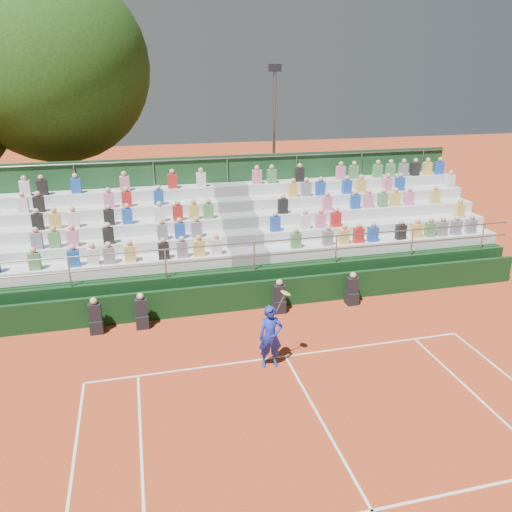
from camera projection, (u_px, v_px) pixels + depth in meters
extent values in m
plane|color=#B4411E|center=(285.00, 356.00, 14.24)|extent=(90.00, 90.00, 0.00)
cube|color=white|center=(285.00, 356.00, 14.23)|extent=(11.00, 0.06, 0.01)
cube|color=white|center=(326.00, 430.00, 11.32)|extent=(0.06, 6.40, 0.01)
cube|color=white|center=(372.00, 511.00, 9.24)|extent=(8.22, 0.06, 0.01)
cube|color=black|center=(258.00, 295.00, 16.97)|extent=(20.00, 0.15, 1.00)
cube|color=black|center=(97.00, 326.00, 15.48)|extent=(0.40, 0.40, 0.44)
cube|color=black|center=(95.00, 312.00, 15.31)|extent=(0.38, 0.25, 0.55)
sphere|color=tan|center=(94.00, 301.00, 15.18)|extent=(0.22, 0.22, 0.22)
cube|color=black|center=(142.00, 321.00, 15.79)|extent=(0.40, 0.40, 0.44)
cube|color=black|center=(141.00, 307.00, 15.62)|extent=(0.38, 0.25, 0.55)
sphere|color=tan|center=(140.00, 296.00, 15.49)|extent=(0.22, 0.22, 0.22)
cube|color=black|center=(279.00, 306.00, 16.80)|extent=(0.40, 0.40, 0.44)
cube|color=black|center=(279.00, 293.00, 16.63)|extent=(0.38, 0.25, 0.55)
sphere|color=tan|center=(279.00, 282.00, 16.50)|extent=(0.22, 0.22, 0.22)
cube|color=black|center=(352.00, 298.00, 17.39)|extent=(0.40, 0.40, 0.44)
cube|color=black|center=(352.00, 285.00, 17.22)|extent=(0.38, 0.25, 0.55)
sphere|color=tan|center=(353.00, 275.00, 17.09)|extent=(0.22, 0.22, 0.22)
cube|color=black|center=(239.00, 260.00, 19.76)|extent=(20.00, 5.20, 1.20)
cube|color=silver|center=(94.00, 269.00, 16.75)|extent=(9.30, 0.85, 0.42)
cube|color=silver|center=(384.00, 244.00, 19.15)|extent=(9.30, 0.85, 0.42)
cube|color=slate|center=(249.00, 256.00, 17.95)|extent=(1.40, 0.85, 0.42)
cube|color=silver|center=(94.00, 249.00, 17.38)|extent=(9.30, 0.85, 0.42)
cube|color=silver|center=(375.00, 227.00, 19.78)|extent=(9.30, 0.85, 0.42)
cube|color=slate|center=(243.00, 237.00, 18.58)|extent=(1.40, 0.85, 0.42)
cube|color=silver|center=(94.00, 230.00, 18.01)|extent=(9.30, 0.85, 0.42)
cube|color=silver|center=(366.00, 212.00, 20.41)|extent=(9.30, 0.85, 0.42)
cube|color=slate|center=(238.00, 220.00, 19.21)|extent=(1.40, 0.85, 0.42)
cube|color=silver|center=(94.00, 213.00, 18.64)|extent=(9.30, 0.85, 0.42)
cube|color=silver|center=(358.00, 197.00, 21.03)|extent=(9.30, 0.85, 0.42)
cube|color=slate|center=(234.00, 204.00, 19.83)|extent=(1.40, 0.85, 0.42)
cube|color=silver|center=(94.00, 197.00, 19.26)|extent=(9.30, 0.85, 0.42)
cube|color=silver|center=(351.00, 183.00, 21.66)|extent=(9.30, 0.85, 0.42)
cube|color=slate|center=(230.00, 189.00, 20.46)|extent=(1.40, 0.85, 0.42)
cube|color=#1A4421|center=(228.00, 207.00, 21.25)|extent=(20.00, 0.12, 4.40)
cylinder|color=gray|center=(254.00, 242.00, 16.88)|extent=(20.00, 0.05, 0.05)
cylinder|color=gray|center=(227.00, 158.00, 20.43)|extent=(20.00, 0.05, 0.05)
cube|color=#4C8C4C|center=(35.00, 261.00, 16.05)|extent=(0.36, 0.24, 0.56)
cube|color=#1E4CB2|center=(74.00, 258.00, 16.32)|extent=(0.36, 0.24, 0.56)
cube|color=silver|center=(93.00, 257.00, 16.46)|extent=(0.36, 0.24, 0.56)
cube|color=slate|center=(109.00, 255.00, 16.57)|extent=(0.36, 0.24, 0.56)
cube|color=gold|center=(130.00, 254.00, 16.72)|extent=(0.36, 0.24, 0.56)
cube|color=black|center=(164.00, 251.00, 16.97)|extent=(0.36, 0.24, 0.56)
cube|color=slate|center=(182.00, 249.00, 17.11)|extent=(0.36, 0.24, 0.56)
cube|color=gold|center=(199.00, 248.00, 17.24)|extent=(0.36, 0.24, 0.56)
cube|color=silver|center=(216.00, 247.00, 17.38)|extent=(0.36, 0.24, 0.56)
cube|color=slate|center=(37.00, 241.00, 16.68)|extent=(0.36, 0.24, 0.56)
cube|color=#4C8C4C|center=(54.00, 239.00, 16.80)|extent=(0.36, 0.24, 0.56)
cube|color=pink|center=(73.00, 238.00, 16.93)|extent=(0.36, 0.24, 0.56)
cube|color=black|center=(108.00, 236.00, 17.20)|extent=(0.36, 0.24, 0.56)
cube|color=slate|center=(162.00, 232.00, 17.61)|extent=(0.36, 0.24, 0.56)
cube|color=#1E4CB2|center=(180.00, 230.00, 17.75)|extent=(0.36, 0.24, 0.56)
cube|color=slate|center=(197.00, 229.00, 17.88)|extent=(0.36, 0.24, 0.56)
cube|color=black|center=(38.00, 222.00, 17.30)|extent=(0.36, 0.24, 0.56)
cube|color=gold|center=(55.00, 221.00, 17.42)|extent=(0.36, 0.24, 0.56)
cube|color=silver|center=(74.00, 219.00, 17.56)|extent=(0.36, 0.24, 0.56)
cube|color=black|center=(109.00, 217.00, 17.83)|extent=(0.36, 0.24, 0.56)
cube|color=#1E4CB2|center=(127.00, 216.00, 17.97)|extent=(0.36, 0.24, 0.56)
cube|color=silver|center=(160.00, 214.00, 18.23)|extent=(0.36, 0.24, 0.56)
cube|color=red|center=(178.00, 213.00, 18.38)|extent=(0.36, 0.24, 0.56)
cube|color=gold|center=(194.00, 212.00, 18.51)|extent=(0.36, 0.24, 0.56)
cube|color=#4C8C4C|center=(208.00, 211.00, 18.64)|extent=(0.36, 0.24, 0.56)
cube|color=silver|center=(23.00, 205.00, 17.80)|extent=(0.36, 0.24, 0.56)
cube|color=black|center=(39.00, 204.00, 17.92)|extent=(0.36, 0.24, 0.56)
cube|color=pink|center=(109.00, 200.00, 18.46)|extent=(0.36, 0.24, 0.56)
cube|color=red|center=(127.00, 199.00, 18.61)|extent=(0.36, 0.24, 0.56)
cube|color=#1E4CB2|center=(159.00, 197.00, 18.87)|extent=(0.36, 0.24, 0.56)
cube|color=silver|center=(25.00, 188.00, 18.42)|extent=(0.36, 0.24, 0.56)
cube|color=black|center=(42.00, 187.00, 18.56)|extent=(0.36, 0.24, 0.56)
cube|color=#1E4CB2|center=(76.00, 186.00, 18.82)|extent=(0.36, 0.24, 0.56)
cube|color=pink|center=(125.00, 183.00, 19.22)|extent=(0.36, 0.24, 0.56)
cube|color=red|center=(173.00, 181.00, 19.64)|extent=(0.36, 0.24, 0.56)
cube|color=silver|center=(201.00, 180.00, 19.89)|extent=(0.36, 0.24, 0.56)
cube|color=#4C8C4C|center=(296.00, 240.00, 18.03)|extent=(0.36, 0.24, 0.56)
cube|color=slate|center=(327.00, 238.00, 18.31)|extent=(0.36, 0.24, 0.56)
cube|color=gold|center=(344.00, 236.00, 18.45)|extent=(0.36, 0.24, 0.56)
cube|color=red|center=(358.00, 235.00, 18.58)|extent=(0.36, 0.24, 0.56)
cube|color=#1E4CB2|center=(373.00, 234.00, 18.71)|extent=(0.36, 0.24, 0.56)
cube|color=black|center=(401.00, 232.00, 18.97)|extent=(0.36, 0.24, 0.56)
cube|color=gold|center=(417.00, 231.00, 19.12)|extent=(0.36, 0.24, 0.56)
cube|color=#4C8C4C|center=(430.00, 230.00, 19.25)|extent=(0.36, 0.24, 0.56)
cube|color=slate|center=(442.00, 229.00, 19.37)|extent=(0.36, 0.24, 0.56)
cube|color=slate|center=(456.00, 228.00, 19.51)|extent=(0.36, 0.24, 0.56)
cube|color=slate|center=(471.00, 226.00, 19.66)|extent=(0.36, 0.24, 0.56)
cube|color=#1E4CB2|center=(275.00, 224.00, 18.54)|extent=(0.36, 0.24, 0.56)
cube|color=silver|center=(305.00, 222.00, 18.80)|extent=(0.36, 0.24, 0.56)
cube|color=pink|center=(320.00, 220.00, 18.94)|extent=(0.36, 0.24, 0.56)
cube|color=red|center=(336.00, 219.00, 19.08)|extent=(0.36, 0.24, 0.56)
cube|color=gold|center=(459.00, 211.00, 20.29)|extent=(0.36, 0.24, 0.56)
cube|color=black|center=(283.00, 206.00, 19.29)|extent=(0.36, 0.24, 0.56)
cube|color=pink|center=(327.00, 203.00, 19.70)|extent=(0.36, 0.24, 0.56)
cube|color=#1E4CB2|center=(355.00, 202.00, 19.97)|extent=(0.36, 0.24, 0.56)
cube|color=pink|center=(368.00, 201.00, 20.09)|extent=(0.36, 0.24, 0.56)
cube|color=#4C8C4C|center=(383.00, 200.00, 20.24)|extent=(0.36, 0.24, 0.56)
cube|color=gold|center=(395.00, 199.00, 20.36)|extent=(0.36, 0.24, 0.56)
cube|color=pink|center=(409.00, 198.00, 20.50)|extent=(0.36, 0.24, 0.56)
cube|color=gold|center=(435.00, 197.00, 20.77)|extent=(0.36, 0.24, 0.56)
cube|color=gold|center=(293.00, 190.00, 20.07)|extent=(0.36, 0.24, 0.56)
cube|color=slate|center=(306.00, 189.00, 20.19)|extent=(0.36, 0.24, 0.56)
cube|color=#1E4CB2|center=(320.00, 188.00, 20.33)|extent=(0.36, 0.24, 0.56)
cube|color=#1E4CB2|center=(347.00, 187.00, 20.59)|extent=(0.36, 0.24, 0.56)
cube|color=gold|center=(361.00, 186.00, 20.73)|extent=(0.36, 0.24, 0.56)
cube|color=pink|center=(387.00, 185.00, 21.00)|extent=(0.36, 0.24, 0.56)
cube|color=#1E4CB2|center=(400.00, 184.00, 21.13)|extent=(0.36, 0.24, 0.56)
cube|color=silver|center=(450.00, 181.00, 21.67)|extent=(0.36, 0.24, 0.56)
cube|color=pink|center=(257.00, 177.00, 20.40)|extent=(0.36, 0.24, 0.56)
cube|color=#4C8C4C|center=(272.00, 176.00, 20.55)|extent=(0.36, 0.24, 0.56)
cube|color=black|center=(300.00, 175.00, 20.82)|extent=(0.36, 0.24, 0.56)
cube|color=pink|center=(341.00, 173.00, 21.23)|extent=(0.36, 0.24, 0.56)
cube|color=#4C8C4C|center=(354.00, 172.00, 21.36)|extent=(0.36, 0.24, 0.56)
cube|color=#4C8C4C|center=(377.00, 171.00, 21.61)|extent=(0.36, 0.24, 0.56)
cube|color=#4C8C4C|center=(390.00, 170.00, 21.75)|extent=(0.36, 0.24, 0.56)
cube|color=slate|center=(403.00, 170.00, 21.89)|extent=(0.36, 0.24, 0.56)
cube|color=black|center=(415.00, 169.00, 22.02)|extent=(0.36, 0.24, 0.56)
cube|color=gold|center=(427.00, 169.00, 22.15)|extent=(0.36, 0.24, 0.56)
cube|color=#1E4CB2|center=(439.00, 168.00, 22.29)|extent=(0.36, 0.24, 0.56)
imported|color=#162AA8|center=(271.00, 337.00, 13.50)|extent=(0.68, 0.48, 1.79)
cylinder|color=gray|center=(280.00, 304.00, 13.23)|extent=(0.26, 0.03, 0.51)
cylinder|color=#E5D866|center=(286.00, 293.00, 13.16)|extent=(0.26, 0.28, 0.14)
cylinder|color=#3A2615|center=(70.00, 193.00, 23.45)|extent=(0.50, 0.50, 4.56)
sphere|color=#16370F|center=(53.00, 66.00, 21.51)|extent=(8.21, 8.21, 8.21)
cylinder|color=gray|center=(274.00, 152.00, 25.29)|extent=(0.16, 0.16, 7.62)
cube|color=black|center=(275.00, 68.00, 23.90)|extent=(0.60, 0.25, 0.35)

